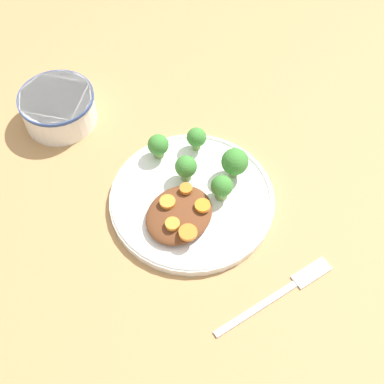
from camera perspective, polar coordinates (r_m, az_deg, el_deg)
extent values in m
plane|color=tan|center=(0.87, 0.00, -1.10)|extent=(4.00, 4.00, 0.00)
cylinder|color=white|center=(0.86, 0.00, -0.83)|extent=(0.26, 0.26, 0.01)
torus|color=white|center=(0.85, 0.00, -0.57)|extent=(0.26, 0.26, 0.01)
cylinder|color=white|center=(0.98, -14.04, 8.67)|extent=(0.13, 0.13, 0.06)
cylinder|color=#2D478C|center=(0.96, -14.35, 9.74)|extent=(0.13, 0.13, 0.01)
cylinder|color=white|center=(0.97, -14.27, 9.45)|extent=(0.11, 0.11, 0.01)
ellipsoid|color=brown|center=(0.82, -1.38, -2.43)|extent=(0.11, 0.10, 0.02)
cylinder|color=#759E51|center=(0.90, -3.57, 4.28)|extent=(0.02, 0.02, 0.02)
sphere|color=#3D8433|center=(0.88, -3.63, 5.06)|extent=(0.04, 0.04, 0.04)
cylinder|color=#7FA85B|center=(0.87, -0.64, 1.92)|extent=(0.02, 0.02, 0.02)
sphere|color=#3D8433|center=(0.85, -0.65, 2.74)|extent=(0.04, 0.04, 0.04)
cylinder|color=#759E51|center=(0.87, 4.49, 2.30)|extent=(0.01, 0.01, 0.02)
sphere|color=#3D8433|center=(0.85, 4.59, 3.25)|extent=(0.04, 0.04, 0.04)
cylinder|color=#759E51|center=(0.91, 0.48, 5.10)|extent=(0.01, 0.01, 0.02)
sphere|color=#3D8433|center=(0.89, 0.49, 5.87)|extent=(0.03, 0.03, 0.03)
cylinder|color=#759E51|center=(0.85, 3.14, -0.10)|extent=(0.02, 0.02, 0.02)
sphere|color=#3D8433|center=(0.83, 3.20, 0.64)|extent=(0.03, 0.03, 0.03)
cylinder|color=orange|center=(0.82, -2.63, -1.06)|extent=(0.02, 0.02, 0.01)
cylinder|color=orange|center=(0.79, -0.44, -4.34)|extent=(0.03, 0.03, 0.01)
cylinder|color=orange|center=(0.82, 1.13, -1.46)|extent=(0.02, 0.02, 0.01)
cylinder|color=orange|center=(0.80, -2.09, -3.42)|extent=(0.02, 0.02, 0.01)
cylinder|color=orange|center=(0.83, -0.64, 0.36)|extent=(0.02, 0.02, 0.01)
cube|color=#BABABA|center=(0.78, 6.88, -12.21)|extent=(0.14, 0.06, 0.01)
cube|color=#BABABA|center=(0.82, 12.62, -8.42)|extent=(0.07, 0.04, 0.01)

